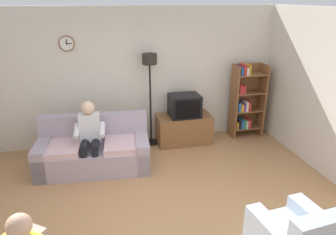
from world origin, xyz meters
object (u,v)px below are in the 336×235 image
(person_on_couch, at_px, (90,134))
(floor_lamp, at_px, (150,75))
(couch, at_px, (94,151))
(tv, at_px, (185,106))
(tv_stand, at_px, (184,129))
(bookshelf, at_px, (245,101))

(person_on_couch, bearing_deg, floor_lamp, 36.03)
(couch, xyz_separation_m, floor_lamp, (1.15, 0.75, 1.14))
(person_on_couch, bearing_deg, tv, 21.75)
(tv, xyz_separation_m, floor_lamp, (-0.67, 0.12, 0.64))
(tv_stand, xyz_separation_m, person_on_couch, (-1.86, -0.77, 0.40))
(couch, bearing_deg, tv, 19.15)
(tv, height_order, bookshelf, bookshelf)
(tv_stand, bearing_deg, bookshelf, 2.95)
(couch, bearing_deg, bookshelf, 12.85)
(person_on_couch, bearing_deg, tv_stand, 22.40)
(tv, bearing_deg, tv_stand, 90.00)
(tv, xyz_separation_m, person_on_couch, (-1.86, -0.74, -0.11))
(tv_stand, bearing_deg, person_on_couch, -157.60)
(tv, bearing_deg, bookshelf, 3.97)
(tv_stand, xyz_separation_m, tv, (0.00, -0.02, 0.52))
(couch, relative_size, tv_stand, 1.79)
(tv_stand, relative_size, tv, 1.83)
(couch, relative_size, bookshelf, 1.25)
(floor_lamp, bearing_deg, tv, -10.46)
(tv_stand, distance_m, tv, 0.52)
(couch, height_order, person_on_couch, person_on_couch)
(couch, bearing_deg, tv_stand, 19.84)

